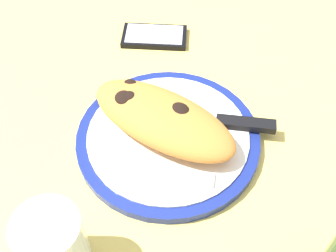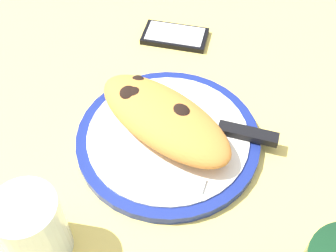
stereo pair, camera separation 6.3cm
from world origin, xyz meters
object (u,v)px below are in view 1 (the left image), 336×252
Objects in this scene: plate at (168,138)px; knife at (224,122)px; smartphone at (154,36)px; calzone at (162,118)px; water_glass at (55,249)px; fork at (166,174)px.

knife reaches higher than plate.
plate is 2.06× the size of smartphone.
water_glass reaches higher than calzone.
water_glass reaches higher than plate.
knife is (4.28, 11.74, 0.28)cm from fork.
fork is 1.23× the size of smartphone.
plate is at bearing 78.79° from water_glass.
calzone is 1.12× the size of knife.
calzone is 23.38cm from smartphone.
plate is at bearing -28.24° from calzone.
calzone reaches higher than smartphone.
water_glass is (-3.33, -23.17, 0.25)cm from calzone.
knife is at bearing 67.68° from water_glass.
plate is 1.68× the size of fork.
plate is 23.29cm from water_glass.
water_glass is (-7.08, -15.93, 2.55)cm from fork.
plate is 24.17cm from smartphone.
fork is (2.61, -6.63, 1.10)cm from plate.
water_glass is (-4.47, -22.56, 3.66)cm from plate.
water_glass is at bearing -112.32° from knife.
calzone is at bearing -62.52° from smartphone.
smartphone is at bearing 99.52° from water_glass.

